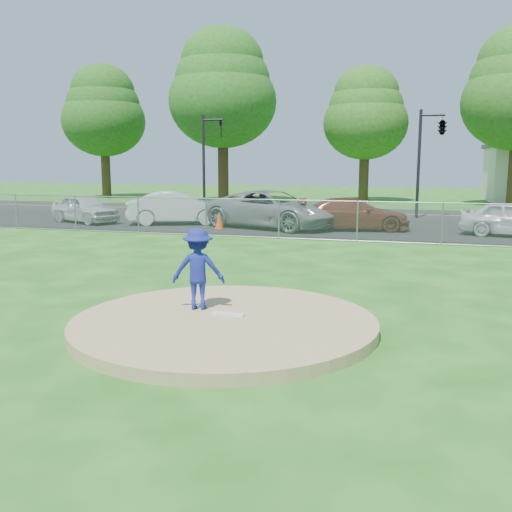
% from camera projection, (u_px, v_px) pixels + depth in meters
% --- Properties ---
extents(ground, '(120.00, 120.00, 0.00)m').
position_uv_depth(ground, '(321.00, 248.00, 19.61)').
color(ground, '#185412').
rests_on(ground, ground).
extents(pitchers_mound, '(5.40, 5.40, 0.20)m').
position_uv_depth(pitchers_mound, '(224.00, 324.00, 10.12)').
color(pitchers_mound, '#A38759').
rests_on(pitchers_mound, ground).
extents(pitching_rubber, '(0.60, 0.15, 0.04)m').
position_uv_depth(pitching_rubber, '(228.00, 314.00, 10.29)').
color(pitching_rubber, white).
rests_on(pitching_rubber, pitchers_mound).
extents(chain_link_fence, '(40.00, 0.06, 1.50)m').
position_uv_depth(chain_link_fence, '(331.00, 221.00, 21.38)').
color(chain_link_fence, gray).
rests_on(chain_link_fence, ground).
extents(parking_lot, '(50.00, 8.00, 0.01)m').
position_uv_depth(parking_lot, '(346.00, 227.00, 25.76)').
color(parking_lot, black).
rests_on(parking_lot, ground).
extents(street, '(60.00, 7.00, 0.01)m').
position_uv_depth(street, '(363.00, 213.00, 32.87)').
color(street, black).
rests_on(street, ground).
extents(tree_far_left, '(6.72, 6.72, 10.74)m').
position_uv_depth(tree_far_left, '(103.00, 111.00, 46.32)').
color(tree_far_left, '#3A2815').
rests_on(tree_far_left, ground).
extents(tree_left, '(7.84, 7.84, 12.53)m').
position_uv_depth(tree_left, '(222.00, 88.00, 41.19)').
color(tree_left, '#372314').
rests_on(tree_left, ground).
extents(tree_center, '(6.16, 6.16, 9.84)m').
position_uv_depth(tree_center, '(366.00, 113.00, 41.56)').
color(tree_center, '#392815').
rests_on(tree_center, ground).
extents(traffic_signal_left, '(1.28, 0.20, 5.60)m').
position_uv_depth(traffic_signal_left, '(207.00, 154.00, 32.85)').
color(traffic_signal_left, black).
rests_on(traffic_signal_left, ground).
extents(traffic_signal_center, '(1.42, 2.48, 5.60)m').
position_uv_depth(traffic_signal_center, '(440.00, 129.00, 29.12)').
color(traffic_signal_center, black).
rests_on(traffic_signal_center, ground).
extents(pitcher, '(1.09, 0.79, 1.52)m').
position_uv_depth(pitcher, '(198.00, 269.00, 10.65)').
color(pitcher, navy).
rests_on(pitcher, pitchers_mound).
extents(traffic_cone, '(0.39, 0.39, 0.76)m').
position_uv_depth(traffic_cone, '(219.00, 220.00, 25.13)').
color(traffic_cone, '#DB410B').
rests_on(traffic_cone, parking_lot).
extents(parked_car_silver, '(4.28, 3.03, 1.35)m').
position_uv_depth(parked_car_silver, '(85.00, 209.00, 27.73)').
color(parked_car_silver, silver).
rests_on(parked_car_silver, parking_lot).
extents(parked_car_white, '(4.95, 3.27, 1.54)m').
position_uv_depth(parked_car_white, '(177.00, 208.00, 26.99)').
color(parked_car_white, silver).
rests_on(parked_car_white, parking_lot).
extents(parked_car_gray, '(6.60, 4.61, 1.67)m').
position_uv_depth(parked_car_gray, '(273.00, 209.00, 25.43)').
color(parked_car_gray, gray).
rests_on(parked_car_gray, parking_lot).
extents(parked_car_darkred, '(5.04, 2.80, 1.38)m').
position_uv_depth(parked_car_darkred, '(354.00, 214.00, 24.71)').
color(parked_car_darkred, maroon).
rests_on(parked_car_darkred, parking_lot).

